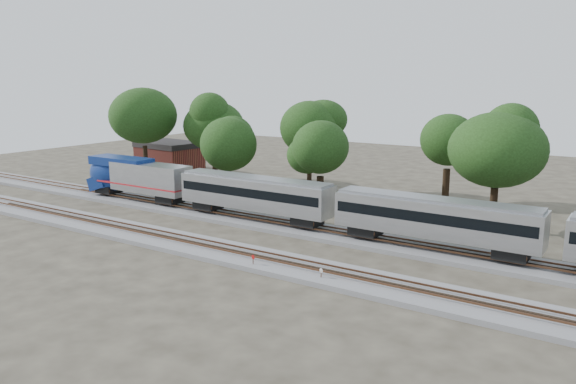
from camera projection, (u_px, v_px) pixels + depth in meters
name	position (u px, v px, depth m)	size (l,w,h in m)	color
ground	(260.00, 244.00, 51.00)	(160.00, 160.00, 0.00)	#383328
track_far	(295.00, 228.00, 55.88)	(160.00, 5.00, 0.73)	slate
track_near	(232.00, 254.00, 47.68)	(160.00, 5.00, 0.73)	slate
switch_stand_red	(253.00, 260.00, 44.31)	(0.36, 0.14, 1.16)	#512D19
switch_stand_white	(321.00, 273.00, 41.38)	(0.33, 0.17, 1.09)	#512D19
switch_lever	(280.00, 274.00, 42.89)	(0.50, 0.30, 0.30)	#512D19
brick_building	(169.00, 156.00, 91.24)	(10.59, 7.98, 4.78)	maroon
tree_0	(143.00, 116.00, 81.21)	(9.69, 9.69, 13.66)	black
tree_1	(214.00, 126.00, 81.55)	(8.16, 8.16, 11.51)	black
tree_2	(228.00, 144.00, 71.06)	(6.75, 6.75, 9.52)	black
tree_3	(310.00, 128.00, 72.47)	(8.69, 8.69, 12.25)	black
tree_4	(321.00, 147.00, 63.16)	(7.34, 7.34, 10.35)	black
tree_5	(448.00, 140.00, 66.91)	(7.75, 7.75, 10.93)	black
tree_6	(497.00, 150.00, 53.74)	(8.24, 8.24, 11.61)	black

